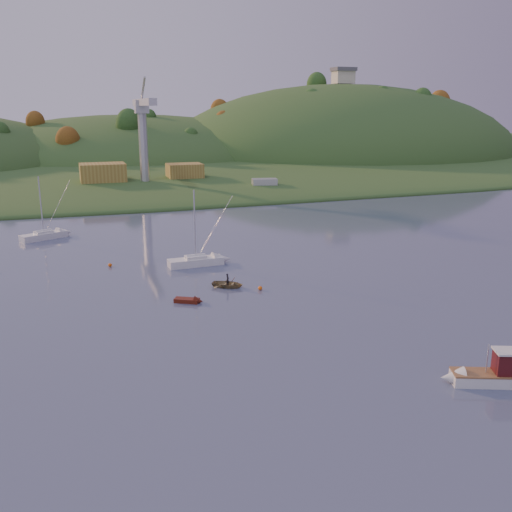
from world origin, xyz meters
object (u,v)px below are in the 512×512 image
object	(u,v)px
fishing_boat	(480,374)
red_tender	(192,301)
sailboat_far	(196,261)
sailboat_near	(44,235)
canoe	(228,284)

from	to	relation	value
fishing_boat	red_tender	world-z (taller)	fishing_boat
fishing_boat	sailboat_far	world-z (taller)	sailboat_far
red_tender	sailboat_near	bearing A→B (deg)	142.08
sailboat_near	red_tender	size ratio (longest dim) A/B	3.08
sailboat_far	canoe	bearing A→B (deg)	-85.30
fishing_boat	sailboat_near	size ratio (longest dim) A/B	0.61
fishing_boat	red_tender	bearing A→B (deg)	-35.17
canoe	red_tender	size ratio (longest dim) A/B	1.14
sailboat_near	canoe	distance (m)	40.33
canoe	sailboat_far	bearing A→B (deg)	41.48
fishing_boat	canoe	xyz separation A→B (m)	(-11.73, 29.96, -0.45)
canoe	fishing_boat	bearing A→B (deg)	-124.78
red_tender	fishing_boat	bearing A→B (deg)	-27.24
sailboat_near	canoe	world-z (taller)	sailboat_near
fishing_boat	red_tender	distance (m)	30.93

